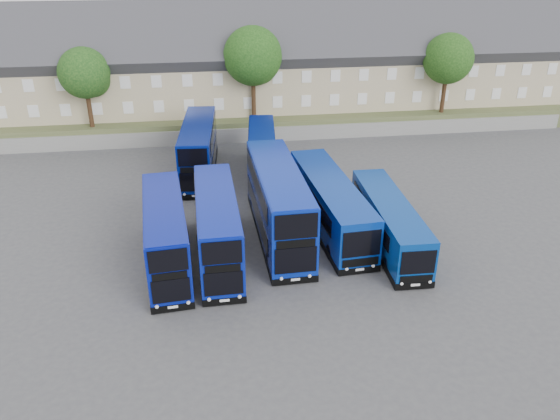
{
  "coord_description": "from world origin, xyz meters",
  "views": [
    {
      "loc": [
        -3.07,
        -28.74,
        18.35
      ],
      "look_at": [
        1.57,
        3.65,
        2.2
      ],
      "focal_mm": 35.0,
      "sensor_mm": 36.0,
      "label": 1
    }
  ],
  "objects_px": {
    "tree_mid": "(254,58)",
    "dd_front_left": "(166,236)",
    "dd_front_mid": "(217,228)",
    "coach_east_a": "(330,205)",
    "tree_far": "(474,44)",
    "tree_east": "(449,60)",
    "tree_west": "(86,75)"
  },
  "relations": [
    {
      "from": "dd_front_mid",
      "to": "tree_far",
      "type": "distance_m",
      "value": 43.58
    },
    {
      "from": "dd_front_left",
      "to": "dd_front_mid",
      "type": "bearing_deg",
      "value": 2.48
    },
    {
      "from": "tree_far",
      "to": "dd_front_mid",
      "type": "bearing_deg",
      "value": -135.51
    },
    {
      "from": "tree_mid",
      "to": "dd_front_left",
      "type": "bearing_deg",
      "value": -108.32
    },
    {
      "from": "tree_mid",
      "to": "tree_far",
      "type": "height_order",
      "value": "tree_mid"
    },
    {
      "from": "dd_front_left",
      "to": "tree_mid",
      "type": "distance_m",
      "value": 26.2
    },
    {
      "from": "dd_front_left",
      "to": "tree_far",
      "type": "bearing_deg",
      "value": 37.14
    },
    {
      "from": "coach_east_a",
      "to": "tree_west",
      "type": "distance_m",
      "value": 28.35
    },
    {
      "from": "dd_front_left",
      "to": "tree_west",
      "type": "height_order",
      "value": "tree_west"
    },
    {
      "from": "tree_west",
      "to": "tree_far",
      "type": "relative_size",
      "value": 0.88
    },
    {
      "from": "coach_east_a",
      "to": "tree_mid",
      "type": "height_order",
      "value": "tree_mid"
    },
    {
      "from": "dd_front_mid",
      "to": "tree_east",
      "type": "xyz_separation_m",
      "value": [
        24.83,
        23.29,
        5.27
      ]
    },
    {
      "from": "tree_west",
      "to": "tree_east",
      "type": "distance_m",
      "value": 36.0
    },
    {
      "from": "tree_far",
      "to": "tree_east",
      "type": "bearing_deg",
      "value": -130.6
    },
    {
      "from": "coach_east_a",
      "to": "tree_mid",
      "type": "relative_size",
      "value": 1.43
    },
    {
      "from": "coach_east_a",
      "to": "tree_east",
      "type": "xyz_separation_m",
      "value": [
        16.85,
        20.22,
        5.65
      ]
    },
    {
      "from": "tree_far",
      "to": "tree_mid",
      "type": "bearing_deg",
      "value": -165.96
    },
    {
      "from": "tree_mid",
      "to": "coach_east_a",
      "type": "bearing_deg",
      "value": -81.36
    },
    {
      "from": "coach_east_a",
      "to": "tree_mid",
      "type": "xyz_separation_m",
      "value": [
        -3.15,
        20.72,
        6.33
      ]
    },
    {
      "from": "coach_east_a",
      "to": "tree_mid",
      "type": "bearing_deg",
      "value": 94.69
    },
    {
      "from": "tree_west",
      "to": "dd_front_mid",
      "type": "bearing_deg",
      "value": -64.37
    },
    {
      "from": "dd_front_mid",
      "to": "tree_mid",
      "type": "bearing_deg",
      "value": 77.57
    },
    {
      "from": "dd_front_left",
      "to": "tree_far",
      "type": "height_order",
      "value": "tree_far"
    },
    {
      "from": "dd_front_mid",
      "to": "tree_west",
      "type": "xyz_separation_m",
      "value": [
        -11.17,
        23.29,
        4.94
      ]
    },
    {
      "from": "dd_front_mid",
      "to": "tree_far",
      "type": "relative_size",
      "value": 1.26
    },
    {
      "from": "dd_front_left",
      "to": "tree_east",
      "type": "xyz_separation_m",
      "value": [
        28.01,
        23.7,
        5.35
      ]
    },
    {
      "from": "coach_east_a",
      "to": "tree_east",
      "type": "distance_m",
      "value": 26.92
    },
    {
      "from": "dd_front_left",
      "to": "tree_east",
      "type": "bearing_deg",
      "value": 35.3
    },
    {
      "from": "tree_mid",
      "to": "tree_far",
      "type": "xyz_separation_m",
      "value": [
        26.0,
        6.5,
        -0.34
      ]
    },
    {
      "from": "dd_front_mid",
      "to": "tree_mid",
      "type": "relative_size",
      "value": 1.19
    },
    {
      "from": "dd_front_left",
      "to": "coach_east_a",
      "type": "height_order",
      "value": "dd_front_left"
    },
    {
      "from": "dd_front_mid",
      "to": "tree_far",
      "type": "height_order",
      "value": "tree_far"
    }
  ]
}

